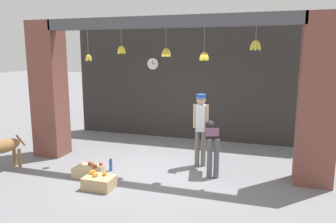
# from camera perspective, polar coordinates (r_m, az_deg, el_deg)

# --- Properties ---
(ground_plane) EXTENTS (60.00, 60.00, 0.00)m
(ground_plane) POSITION_cam_1_polar(r_m,az_deg,el_deg) (7.23, -1.03, -10.32)
(ground_plane) COLOR slate
(shop_back_wall) EXTENTS (7.35, 0.12, 3.27)m
(shop_back_wall) POSITION_cam_1_polar(r_m,az_deg,el_deg) (9.55, 4.47, 4.83)
(shop_back_wall) COLOR #2D2B28
(shop_back_wall) RESTS_ON ground_plane
(shop_pillar_left) EXTENTS (0.70, 0.60, 3.27)m
(shop_pillar_left) POSITION_cam_1_polar(r_m,az_deg,el_deg) (8.54, -20.00, 3.57)
(shop_pillar_left) COLOR brown
(shop_pillar_left) RESTS_ON ground_plane
(shop_pillar_right) EXTENTS (0.70, 0.60, 3.27)m
(shop_pillar_right) POSITION_cam_1_polar(r_m,az_deg,el_deg) (6.82, 24.65, 1.68)
(shop_pillar_right) COLOR brown
(shop_pillar_right) RESTS_ON ground_plane
(storefront_awning) EXTENTS (5.45, 0.29, 0.94)m
(storefront_awning) POSITION_cam_1_polar(r_m,az_deg,el_deg) (6.90, -0.68, 14.99)
(storefront_awning) COLOR #4C4C51
(dog) EXTENTS (0.44, 1.07, 0.76)m
(dog) POSITION_cam_1_polar(r_m,az_deg,el_deg) (7.92, -26.93, -5.63)
(dog) COLOR olive
(dog) RESTS_ON ground_plane
(shopkeeper) EXTENTS (0.34, 0.27, 1.64)m
(shopkeeper) POSITION_cam_1_polar(r_m,az_deg,el_deg) (7.33, 5.71, -2.23)
(shopkeeper) COLOR #6B665B
(shopkeeper) RESTS_ON ground_plane
(worker_stooping) EXTENTS (0.41, 0.80, 1.06)m
(worker_stooping) POSITION_cam_1_polar(r_m,az_deg,el_deg) (6.93, 7.68, -5.19)
(worker_stooping) COLOR #56565B
(worker_stooping) RESTS_ON ground_plane
(fruit_crate_oranges) EXTENTS (0.56, 0.41, 0.31)m
(fruit_crate_oranges) POSITION_cam_1_polar(r_m,az_deg,el_deg) (6.47, -11.92, -11.93)
(fruit_crate_oranges) COLOR tan
(fruit_crate_oranges) RESTS_ON ground_plane
(fruit_crate_apples) EXTENTS (0.53, 0.44, 0.28)m
(fruit_crate_apples) POSITION_cam_1_polar(r_m,az_deg,el_deg) (7.11, -13.67, -10.03)
(fruit_crate_apples) COLOR tan
(fruit_crate_apples) RESTS_ON ground_plane
(water_bottle) EXTENTS (0.07, 0.07, 0.27)m
(water_bottle) POSITION_cam_1_polar(r_m,az_deg,el_deg) (7.31, -9.93, -9.19)
(water_bottle) COLOR #2D60AD
(water_bottle) RESTS_ON ground_plane
(wall_clock) EXTENTS (0.36, 0.03, 0.36)m
(wall_clock) POSITION_cam_1_polar(r_m,az_deg,el_deg) (9.80, -2.66, 8.29)
(wall_clock) COLOR black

